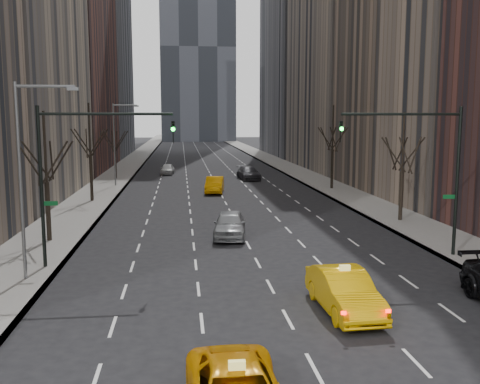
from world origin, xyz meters
name	(u,v)px	position (x,y,z in m)	size (l,w,h in m)	color
ground	(314,368)	(0.00, 0.00, 0.00)	(400.00, 400.00, 0.00)	black
sidewalk_left	(128,166)	(-12.25, 70.00, 0.07)	(4.50, 320.00, 0.15)	slate
sidewalk_right	(281,165)	(12.25, 70.00, 0.07)	(4.50, 320.00, 0.15)	slate
bld_left_far	(55,16)	(-21.50, 66.00, 22.00)	(14.00, 28.00, 44.00)	brown
bld_left_deep	(88,2)	(-21.50, 96.00, 30.00)	(14.00, 30.00, 60.00)	slate
bld_right_deep	(305,11)	(21.50, 95.00, 29.00)	(14.00, 30.00, 58.00)	slate
tree_lw_b	(47,182)	(-12.00, 18.00, 3.72)	(3.36, 3.50, 7.82)	black
tree_lw_c	(91,158)	(-12.00, 34.00, 4.04)	(3.36, 3.50, 8.74)	black
tree_lw_d	(115,151)	(-12.00, 52.00, 3.56)	(3.36, 3.50, 7.36)	black
tree_rw_b	(402,171)	(12.00, 22.00, 3.72)	(3.36, 3.50, 7.82)	black
tree_rw_c	(333,152)	(12.00, 40.00, 4.04)	(3.36, 3.50, 8.74)	black
traffic_mast_left	(75,160)	(-9.11, 12.00, 5.49)	(6.69, 0.39, 8.00)	black
traffic_mast_right	(428,157)	(9.11, 12.00, 5.49)	(6.69, 0.39, 8.00)	black
streetlight_near	(27,161)	(-10.84, 10.00, 5.62)	(2.83, 0.22, 9.00)	slate
streetlight_far	(117,136)	(-10.84, 45.00, 5.62)	(2.83, 0.22, 9.00)	slate
taxi_sedan	(344,291)	(2.34, 4.55, 0.83)	(1.76, 5.06, 1.67)	#FCB805
silver_sedan_ahead	(230,224)	(-0.90, 18.27, 0.84)	(1.98, 4.92, 1.68)	gray
far_taxi	(215,185)	(-0.56, 38.90, 0.81)	(1.72, 4.94, 1.63)	#FFA105
far_suv_grey	(249,173)	(4.36, 50.29, 0.79)	(2.21, 5.45, 1.58)	#313137
far_car_white	(167,169)	(-5.78, 57.76, 0.71)	(1.68, 4.17, 1.42)	silver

